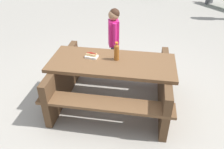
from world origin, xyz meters
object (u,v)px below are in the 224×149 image
Objects in this scene: soda_bottle at (117,52)px; child_in_coat at (114,33)px; picnic_table at (112,79)px; hotdog_tray at (92,56)px.

soda_bottle is 0.89m from child_in_coat.
soda_bottle is 0.22× the size of child_in_coat.
soda_bottle reaches higher than picnic_table.
hotdog_tray is at bearing -19.66° from soda_bottle.
child_in_coat is (-0.47, -0.75, 0.00)m from hotdog_tray.
soda_bottle reaches higher than hotdog_tray.
child_in_coat reaches higher than soda_bottle.
soda_bottle is (-0.07, -0.04, 0.43)m from picnic_table.
picnic_table is at bearing 28.69° from soda_bottle.
picnic_table is 0.44m from soda_bottle.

